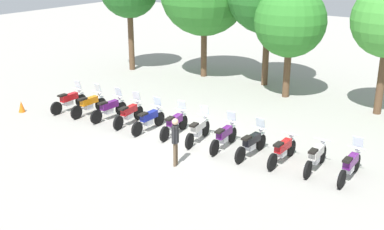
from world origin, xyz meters
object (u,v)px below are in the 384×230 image
at_px(motorcycle_1, 89,104).
at_px(motorcycle_6, 198,130).
at_px(motorcycle_0, 69,100).
at_px(motorcycle_11, 350,165).
at_px(tree_3, 290,22).
at_px(motorcycle_10, 316,157).
at_px(motorcycle_2, 109,108).
at_px(person_0, 175,138).
at_px(motorcycle_7, 224,136).
at_px(motorcycle_9, 283,150).
at_px(motorcycle_5, 175,123).
at_px(motorcycle_4, 149,119).
at_px(motorcycle_8, 252,143).
at_px(traffic_cone, 22,107).
at_px(motorcycle_3, 129,113).

relative_size(motorcycle_1, motorcycle_6, 1.01).
height_order(motorcycle_0, motorcycle_11, same).
relative_size(motorcycle_6, tree_3, 0.38).
relative_size(motorcycle_1, tree_3, 0.38).
relative_size(motorcycle_10, tree_3, 0.38).
xyz_separation_m(motorcycle_2, person_0, (5.49, -2.33, 0.56)).
bearing_deg(person_0, motorcycle_7, 59.61).
bearing_deg(motorcycle_7, motorcycle_9, -92.97).
xyz_separation_m(motorcycle_2, motorcycle_6, (4.90, 0.03, 0.00)).
bearing_deg(motorcycle_5, person_0, -149.14).
height_order(motorcycle_1, motorcycle_7, same).
bearing_deg(tree_3, motorcycle_2, -123.74).
relative_size(motorcycle_9, person_0, 1.21).
relative_size(motorcycle_4, motorcycle_8, 1.00).
xyz_separation_m(motorcycle_10, motorcycle_11, (1.23, -0.04, 0.01)).
bearing_deg(motorcycle_0, motorcycle_1, -83.78).
bearing_deg(motorcycle_10, motorcycle_1, 89.33).
distance_m(motorcycle_0, tree_3, 11.66).
height_order(motorcycle_0, motorcycle_8, same).
height_order(motorcycle_2, motorcycle_4, same).
bearing_deg(motorcycle_0, motorcycle_10, -87.93).
distance_m(motorcycle_1, motorcycle_6, 6.13).
relative_size(motorcycle_2, person_0, 1.21).
distance_m(motorcycle_0, motorcycle_8, 9.81).
bearing_deg(tree_3, traffic_cone, -134.64).
distance_m(motorcycle_5, traffic_cone, 8.04).
relative_size(motorcycle_11, tree_3, 0.38).
bearing_deg(motorcycle_2, motorcycle_11, -86.30).
xyz_separation_m(motorcycle_2, motorcycle_11, (11.04, 0.16, 0.00)).
relative_size(motorcycle_2, motorcycle_9, 1.00).
bearing_deg(motorcycle_9, traffic_cone, 99.33).
xyz_separation_m(motorcycle_8, tree_3, (-2.11, 7.87, 3.44)).
height_order(motorcycle_1, motorcycle_8, same).
relative_size(motorcycle_8, person_0, 1.21).
bearing_deg(motorcycle_4, motorcycle_3, 84.43).
height_order(motorcycle_5, traffic_cone, motorcycle_5).
height_order(motorcycle_6, motorcycle_8, same).
xyz_separation_m(motorcycle_3, motorcycle_6, (3.68, 0.05, 0.00)).
xyz_separation_m(motorcycle_5, motorcycle_11, (7.36, 0.09, 0.00)).
distance_m(motorcycle_2, person_0, 5.99).
distance_m(motorcycle_0, traffic_cone, 2.28).
distance_m(motorcycle_10, motorcycle_11, 1.23).
bearing_deg(motorcycle_10, tree_3, 28.72).
height_order(motorcycle_3, motorcycle_6, same).
bearing_deg(motorcycle_9, motorcycle_3, 92.27).
bearing_deg(motorcycle_9, motorcycle_2, 91.98).
distance_m(motorcycle_3, motorcycle_10, 8.59).
distance_m(motorcycle_4, motorcycle_11, 8.59).
height_order(motorcycle_4, motorcycle_10, motorcycle_4).
bearing_deg(motorcycle_11, motorcycle_0, 92.12).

